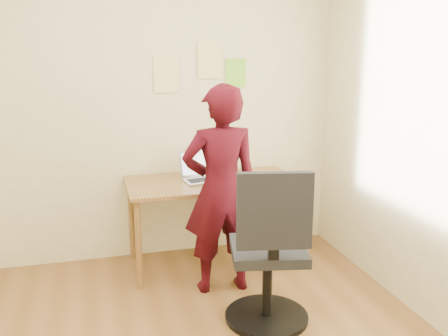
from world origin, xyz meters
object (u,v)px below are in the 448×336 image
object	(u,v)px
desk	(212,191)
phone	(254,184)
office_chair	(269,260)
laptop	(202,174)
person	(221,190)

from	to	relation	value
desk	phone	distance (m)	0.37
phone	office_chair	distance (m)	0.90
laptop	person	xyz separation A→B (m)	(0.03, -0.50, -0.00)
laptop	person	size ratio (longest dim) A/B	0.23
desk	laptop	xyz separation A→B (m)	(-0.08, 0.05, 0.14)
laptop	person	bearing A→B (deg)	-94.53
desk	office_chair	distance (m)	1.06
phone	person	distance (m)	0.43
laptop	person	distance (m)	0.50
desk	laptop	size ratio (longest dim) A/B	3.89
phone	person	xyz separation A→B (m)	(-0.35, -0.25, 0.04)
phone	office_chair	bearing A→B (deg)	-118.34
desk	person	world-z (taller)	person
desk	phone	size ratio (longest dim) A/B	10.06
person	office_chair	bearing A→B (deg)	107.10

